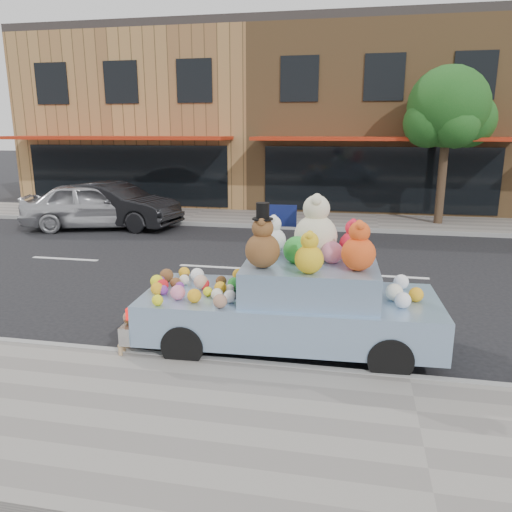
% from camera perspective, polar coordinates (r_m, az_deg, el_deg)
% --- Properties ---
extents(ground, '(120.00, 120.00, 0.00)m').
position_cam_1_polar(ground, '(11.60, 14.80, -2.29)').
color(ground, black).
rests_on(ground, ground).
extents(near_sidewalk, '(60.00, 3.00, 0.12)m').
position_cam_1_polar(near_sidewalk, '(5.65, 18.60, -20.47)').
color(near_sidewalk, gray).
rests_on(near_sidewalk, ground).
extents(far_sidewalk, '(60.00, 3.00, 0.12)m').
position_cam_1_polar(far_sidewalk, '(17.92, 13.70, 3.73)').
color(far_sidewalk, gray).
rests_on(far_sidewalk, ground).
extents(near_kerb, '(60.00, 0.12, 0.13)m').
position_cam_1_polar(near_kerb, '(6.93, 17.10, -13.42)').
color(near_kerb, gray).
rests_on(near_kerb, ground).
extents(far_kerb, '(60.00, 0.12, 0.13)m').
position_cam_1_polar(far_kerb, '(16.44, 13.89, 2.81)').
color(far_kerb, gray).
rests_on(far_kerb, ground).
extents(storefront_left, '(10.00, 9.80, 7.30)m').
position_cam_1_polar(storefront_left, '(24.86, -10.80, 15.02)').
color(storefront_left, '#A77B46').
rests_on(storefront_left, ground).
extents(storefront_mid, '(10.00, 9.80, 7.30)m').
position_cam_1_polar(storefront_mid, '(23.11, 13.75, 14.94)').
color(storefront_mid, olive).
rests_on(storefront_mid, ground).
extents(street_tree, '(3.00, 2.70, 5.22)m').
position_cam_1_polar(street_tree, '(17.90, 21.12, 14.89)').
color(street_tree, '#38281C').
rests_on(street_tree, ground).
extents(car_silver, '(4.89, 3.06, 1.55)m').
position_cam_1_polar(car_silver, '(17.46, -17.99, 5.55)').
color(car_silver, '#B3B4B8').
rests_on(car_silver, ground).
extents(car_dark, '(4.72, 2.18, 1.50)m').
position_cam_1_polar(car_dark, '(17.51, -16.03, 5.63)').
color(car_dark, black).
rests_on(car_dark, ground).
extents(art_car, '(4.56, 1.96, 2.29)m').
position_cam_1_polar(art_car, '(7.40, 4.06, -4.78)').
color(art_car, black).
rests_on(art_car, ground).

